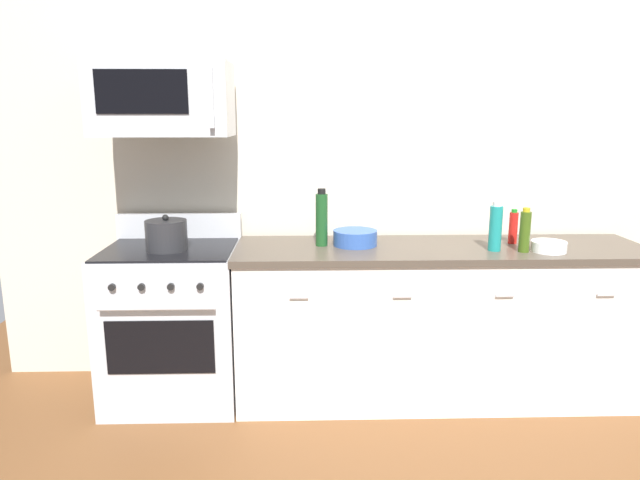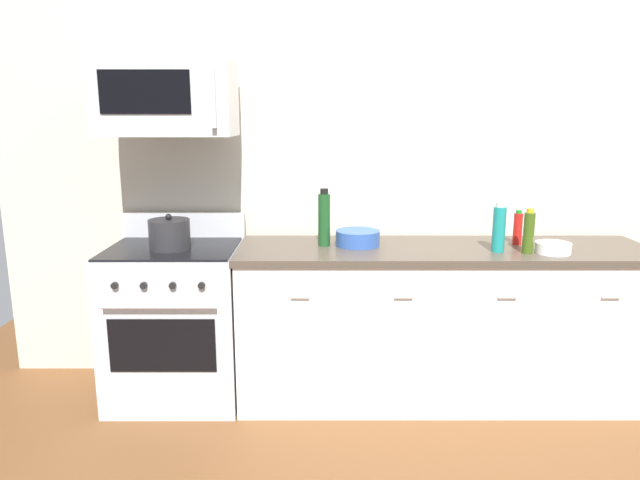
# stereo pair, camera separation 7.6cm
# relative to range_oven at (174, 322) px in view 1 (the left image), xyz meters

# --- Properties ---
(ground_plane) EXTENTS (6.57, 6.57, 0.00)m
(ground_plane) POSITION_rel_range_oven_xyz_m (1.57, -0.00, -0.47)
(ground_plane) COLOR brown
(back_wall) EXTENTS (5.48, 0.10, 2.70)m
(back_wall) POSITION_rel_range_oven_xyz_m (1.57, 0.41, 0.88)
(back_wall) COLOR beige
(back_wall) RESTS_ON ground_plane
(counter_unit) EXTENTS (2.39, 0.66, 0.92)m
(counter_unit) POSITION_rel_range_oven_xyz_m (1.57, -0.00, -0.01)
(counter_unit) COLOR white
(counter_unit) RESTS_ON ground_plane
(range_oven) EXTENTS (0.76, 0.69, 1.07)m
(range_oven) POSITION_rel_range_oven_xyz_m (0.00, 0.00, 0.00)
(range_oven) COLOR #B7BABF
(range_oven) RESTS_ON ground_plane
(microwave) EXTENTS (0.74, 0.44, 0.40)m
(microwave) POSITION_rel_range_oven_xyz_m (0.00, 0.04, 1.28)
(microwave) COLOR #B7BABF
(bottle_olive_oil) EXTENTS (0.06, 0.06, 0.25)m
(bottle_olive_oil) POSITION_rel_range_oven_xyz_m (1.99, -0.15, 0.57)
(bottle_olive_oil) COLOR #385114
(bottle_olive_oil) RESTS_ON countertop_slab
(bottle_sparkling_teal) EXTENTS (0.07, 0.07, 0.28)m
(bottle_sparkling_teal) POSITION_rel_range_oven_xyz_m (1.84, -0.11, 0.58)
(bottle_sparkling_teal) COLOR #197F7A
(bottle_sparkling_teal) RESTS_ON countertop_slab
(bottle_hot_sauce_red) EXTENTS (0.05, 0.05, 0.20)m
(bottle_hot_sauce_red) POSITION_rel_range_oven_xyz_m (2.01, 0.07, 0.55)
(bottle_hot_sauce_red) COLOR #B21914
(bottle_hot_sauce_red) RESTS_ON countertop_slab
(bottle_wine_green) EXTENTS (0.07, 0.07, 0.33)m
(bottle_wine_green) POSITION_rel_range_oven_xyz_m (0.87, 0.04, 0.61)
(bottle_wine_green) COLOR #19471E
(bottle_wine_green) RESTS_ON countertop_slab
(bowl_blue_mixing) EXTENTS (0.26, 0.26, 0.09)m
(bowl_blue_mixing) POSITION_rel_range_oven_xyz_m (1.07, 0.04, 0.50)
(bowl_blue_mixing) COLOR #2D519E
(bowl_blue_mixing) RESTS_ON countertop_slab
(bowl_white_ceramic) EXTENTS (0.19, 0.19, 0.06)m
(bowl_white_ceramic) POSITION_rel_range_oven_xyz_m (2.13, -0.15, 0.48)
(bowl_white_ceramic) COLOR white
(bowl_white_ceramic) RESTS_ON countertop_slab
(stockpot) EXTENTS (0.23, 0.23, 0.20)m
(stockpot) POSITION_rel_range_oven_xyz_m (0.00, -0.05, 0.54)
(stockpot) COLOR #262628
(stockpot) RESTS_ON range_oven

